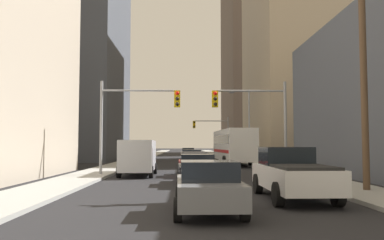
% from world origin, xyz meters
% --- Properties ---
extents(sidewalk_left, '(2.72, 160.00, 0.15)m').
position_xyz_m(sidewalk_left, '(-6.57, 50.00, 0.07)').
color(sidewalk_left, '#9E9E99').
rests_on(sidewalk_left, ground).
extents(sidewalk_right, '(2.72, 160.00, 0.15)m').
position_xyz_m(sidewalk_right, '(6.57, 50.00, 0.07)').
color(sidewalk_right, '#9E9E99').
rests_on(sidewalk_right, ground).
extents(city_bus, '(2.95, 11.59, 3.40)m').
position_xyz_m(city_bus, '(4.21, 35.97, 1.93)').
color(city_bus, silver).
rests_on(city_bus, ground).
extents(pickup_truck_white, '(2.20, 5.41, 1.90)m').
position_xyz_m(pickup_truck_white, '(3.34, 11.93, 0.93)').
color(pickup_truck_white, white).
rests_on(pickup_truck_white, ground).
extents(cargo_van_silver, '(2.16, 5.26, 2.26)m').
position_xyz_m(cargo_van_silver, '(-3.54, 22.79, 1.29)').
color(cargo_van_silver, '#B7BABF').
rests_on(cargo_van_silver, ground).
extents(sedan_grey, '(1.95, 4.23, 1.52)m').
position_xyz_m(sedan_grey, '(0.07, 8.99, 0.77)').
color(sedan_grey, slate).
rests_on(sedan_grey, ground).
extents(sedan_black, '(1.95, 4.25, 1.52)m').
position_xyz_m(sedan_black, '(0.01, 17.22, 0.77)').
color(sedan_black, black).
rests_on(sedan_black, ground).
extents(sedan_red, '(1.96, 4.26, 1.52)m').
position_xyz_m(sedan_red, '(-0.01, 22.44, 0.77)').
color(sedan_red, maroon).
rests_on(sedan_red, ground).
extents(sedan_blue, '(1.95, 4.21, 1.52)m').
position_xyz_m(sedan_blue, '(0.11, 33.24, 0.77)').
color(sedan_blue, navy).
rests_on(sedan_blue, ground).
extents(sedan_green, '(1.95, 4.23, 1.52)m').
position_xyz_m(sedan_green, '(-0.01, 52.68, 0.77)').
color(sedan_green, '#195938').
rests_on(sedan_green, ground).
extents(traffic_signal_near_left, '(5.04, 0.44, 6.00)m').
position_xyz_m(traffic_signal_near_left, '(-3.62, 22.17, 4.10)').
color(traffic_signal_near_left, gray).
rests_on(traffic_signal_near_left, ground).
extents(traffic_signal_near_right, '(4.75, 0.44, 6.00)m').
position_xyz_m(traffic_signal_near_right, '(3.75, 22.17, 4.09)').
color(traffic_signal_near_right, gray).
rests_on(traffic_signal_near_right, ground).
extents(traffic_signal_far_right, '(5.20, 0.44, 6.00)m').
position_xyz_m(traffic_signal_far_right, '(3.54, 54.13, 4.11)').
color(traffic_signal_far_right, gray).
rests_on(traffic_signal_far_right, ground).
extents(utility_pole_right, '(2.20, 0.28, 10.28)m').
position_xyz_m(utility_pole_right, '(6.84, 13.47, 5.42)').
color(utility_pole_right, brown).
rests_on(utility_pole_right, ground).
extents(street_lamp_right, '(2.10, 0.32, 7.50)m').
position_xyz_m(street_lamp_right, '(5.59, 36.49, 4.51)').
color(street_lamp_right, gray).
rests_on(street_lamp_right, ground).
extents(building_left_mid_office, '(17.03, 18.48, 32.68)m').
position_xyz_m(building_left_mid_office, '(-17.51, 49.31, 16.34)').
color(building_left_mid_office, '#4C515B').
rests_on(building_left_mid_office, ground).
extents(building_right_mid_block, '(20.47, 19.51, 31.34)m').
position_xyz_m(building_right_mid_block, '(18.68, 47.85, 15.67)').
color(building_right_mid_block, tan).
rests_on(building_right_mid_block, ground).
extents(building_right_far_highrise, '(25.52, 26.15, 61.63)m').
position_xyz_m(building_right_far_highrise, '(22.13, 88.65, 30.82)').
color(building_right_far_highrise, '#66564C').
rests_on(building_right_far_highrise, ground).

